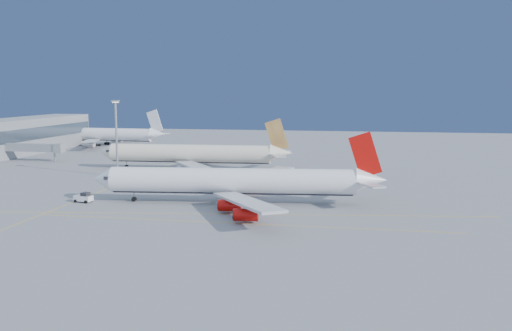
# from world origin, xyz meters

# --- Properties ---
(ground) EXTENTS (500.00, 500.00, 0.00)m
(ground) POSITION_xyz_m (0.00, 0.00, 0.00)
(ground) COLOR slate
(ground) RESTS_ON ground
(terminal) EXTENTS (18.40, 110.00, 15.00)m
(terminal) POSITION_xyz_m (-114.93, 85.00, 7.51)
(terminal) COLOR gray
(terminal) RESTS_ON ground
(jet_bridge) EXTENTS (23.60, 3.60, 6.90)m
(jet_bridge) POSITION_xyz_m (-93.11, 72.00, 5.17)
(jet_bridge) COLOR gray
(jet_bridge) RESTS_ON ground
(taxiway_lines) EXTENTS (118.86, 140.00, 0.02)m
(taxiway_lines) POSITION_xyz_m (-14.71, 6.34, 0.01)
(taxiway_lines) COLOR gold
(taxiway_lines) RESTS_ON ground
(airliner_virgin) EXTENTS (71.91, 64.28, 17.73)m
(airliner_virgin) POSITION_xyz_m (0.27, 6.49, 5.35)
(airliner_virgin) COLOR white
(airliner_virgin) RESTS_ON ground
(airliner_etihad) EXTENTS (68.49, 63.30, 17.89)m
(airliner_etihad) POSITION_xyz_m (-27.12, 60.90, 5.44)
(airliner_etihad) COLOR beige
(airliner_etihad) RESTS_ON ground
(airliner_third) EXTENTS (66.86, 61.49, 17.93)m
(airliner_third) POSITION_xyz_m (-95.39, 133.65, 5.43)
(airliner_third) COLOR white
(airliner_third) RESTS_ON ground
(pushback_tug) EXTENTS (4.70, 3.32, 2.47)m
(pushback_tug) POSITION_xyz_m (-37.30, 0.69, 1.14)
(pushback_tug) COLOR white
(pushback_tug) RESTS_ON ground
(light_mast) EXTENTS (2.08, 2.08, 24.11)m
(light_mast) POSITION_xyz_m (-46.52, 41.15, 14.23)
(light_mast) COLOR gray
(light_mast) RESTS_ON ground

